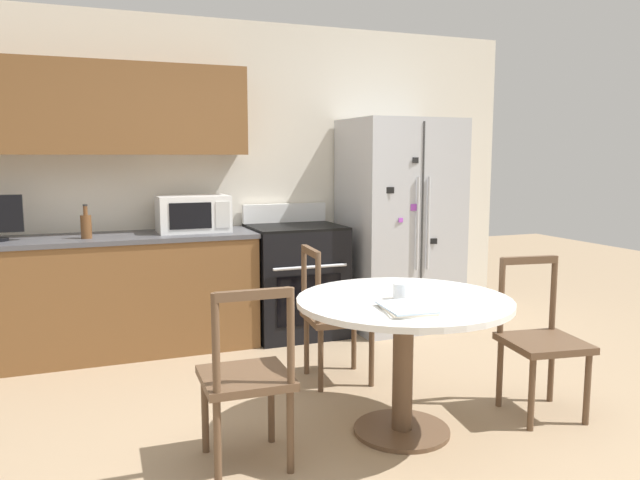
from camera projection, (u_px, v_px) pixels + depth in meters
name	position (u px, v px, depth m)	size (l,w,h in m)	color
ground_plane	(369.00, 464.00, 3.04)	(14.00, 14.00, 0.00)	#9E8466
back_wall	(200.00, 161.00, 5.12)	(5.20, 0.44, 2.60)	silver
kitchen_counter	(106.00, 295.00, 4.69)	(2.25, 0.64, 0.90)	brown
refrigerator	(399.00, 224.00, 5.43)	(0.91, 0.80, 1.80)	#B2B5BA
oven_range	(296.00, 279.00, 5.21)	(0.74, 0.68, 1.08)	black
microwave	(193.00, 214.00, 4.88)	(0.55, 0.35, 0.28)	white
counter_bottle	(86.00, 226.00, 4.49)	(0.08, 0.08, 0.25)	brown
dining_table	(403.00, 327.00, 3.31)	(1.14, 1.14, 0.75)	white
dining_chair_far	(334.00, 317.00, 4.12)	(0.46, 0.46, 0.90)	brown
dining_chair_right	(541.00, 341.00, 3.59)	(0.48, 0.48, 0.90)	brown
dining_chair_left	(247.00, 379.00, 2.98)	(0.43, 0.43, 0.90)	brown
candle_glass	(401.00, 292.00, 3.26)	(0.09, 0.09, 0.09)	silver
mail_stack	(406.00, 309.00, 3.02)	(0.29, 0.35, 0.02)	white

